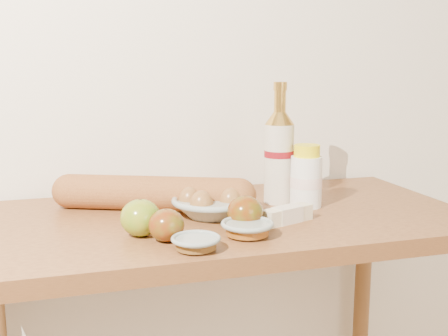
{
  "coord_description": "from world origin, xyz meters",
  "views": [
    {
      "loc": [
        -0.37,
        -0.08,
        1.26
      ],
      "look_at": [
        0.0,
        1.15,
        1.02
      ],
      "focal_mm": 45.0,
      "sensor_mm": 36.0,
      "label": 1
    }
  ],
  "objects": [
    {
      "name": "apple_yellowgreen",
      "position": [
        -0.21,
        1.07,
        0.94
      ],
      "size": [
        0.09,
        0.09,
        0.08
      ],
      "rotation": [
        0.0,
        0.0,
        -0.06
      ],
      "color": "olive",
      "rests_on": "table"
    },
    {
      "name": "egg_bowl",
      "position": [
        -0.02,
        1.18,
        0.93
      ],
      "size": [
        0.22,
        0.22,
        0.07
      ],
      "rotation": [
        0.0,
        0.0,
        0.13
      ],
      "color": "#92A09C",
      "rests_on": "table"
    },
    {
      "name": "apple_redgreen_right",
      "position": [
        0.02,
        1.06,
        0.94
      ],
      "size": [
        0.1,
        0.1,
        0.07
      ],
      "rotation": [
        0.0,
        0.0,
        -0.4
      ],
      "color": "maroon",
      "rests_on": "table"
    },
    {
      "name": "table",
      "position": [
        0.0,
        1.18,
        0.78
      ],
      "size": [
        1.2,
        0.6,
        0.9
      ],
      "color": "brown",
      "rests_on": "ground"
    },
    {
      "name": "apple_redgreen_front",
      "position": [
        -0.16,
        1.02,
        0.93
      ],
      "size": [
        0.09,
        0.09,
        0.07
      ],
      "rotation": [
        0.0,
        0.0,
        0.22
      ],
      "color": "maroon",
      "rests_on": "table"
    },
    {
      "name": "syrup_bowl",
      "position": [
        0.01,
        1.0,
        0.92
      ],
      "size": [
        0.14,
        0.14,
        0.03
      ],
      "rotation": [
        0.0,
        0.0,
        -0.33
      ],
      "color": "#909D97",
      "rests_on": "table"
    },
    {
      "name": "baguette",
      "position": [
        -0.15,
        1.27,
        0.94
      ],
      "size": [
        0.51,
        0.28,
        0.09
      ],
      "rotation": [
        0.0,
        0.0,
        -0.41
      ],
      "color": "#A76533",
      "rests_on": "table"
    },
    {
      "name": "cream_bottle",
      "position": [
        0.23,
        1.19,
        0.97
      ],
      "size": [
        0.09,
        0.09,
        0.16
      ],
      "rotation": [
        0.0,
        0.0,
        -0.15
      ],
      "color": "white",
      "rests_on": "table"
    },
    {
      "name": "bourbon_bottle",
      "position": [
        0.18,
        1.25,
        1.03
      ],
      "size": [
        0.09,
        0.09,
        0.31
      ],
      "rotation": [
        0.0,
        0.0,
        -0.2
      ],
      "color": "beige",
      "rests_on": "table"
    },
    {
      "name": "back_wall",
      "position": [
        0.0,
        1.51,
        1.3
      ],
      "size": [
        3.5,
        0.02,
        2.6
      ],
      "primitive_type": "cube",
      "color": "white",
      "rests_on": "ground"
    },
    {
      "name": "sugar_bowl",
      "position": [
        -0.12,
        0.94,
        0.91
      ],
      "size": [
        0.13,
        0.13,
        0.03
      ],
      "rotation": [
        0.0,
        0.0,
        0.37
      ],
      "color": "gray",
      "rests_on": "table"
    },
    {
      "name": "butter_stick",
      "position": [
        0.13,
        1.07,
        0.92
      ],
      "size": [
        0.13,
        0.08,
        0.04
      ],
      "rotation": [
        0.0,
        0.0,
        0.36
      ],
      "color": "beige",
      "rests_on": "table"
    }
  ]
}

